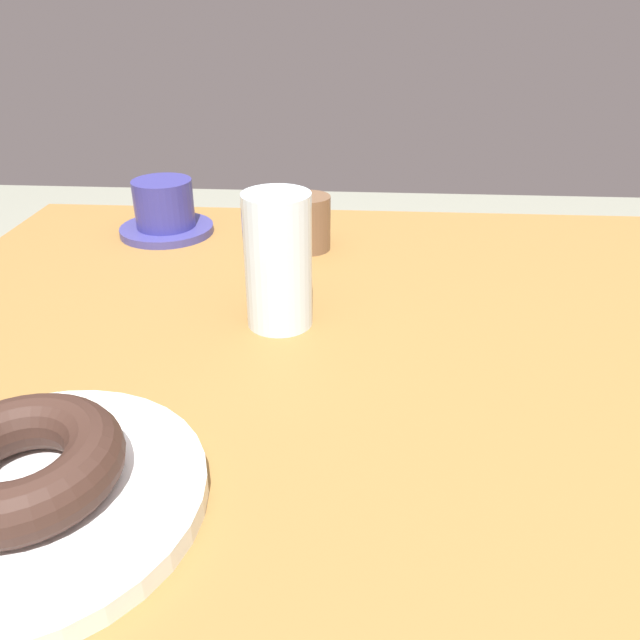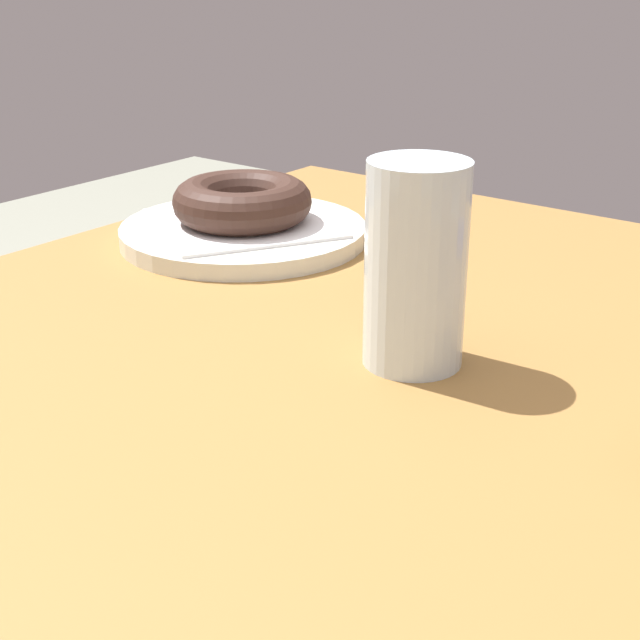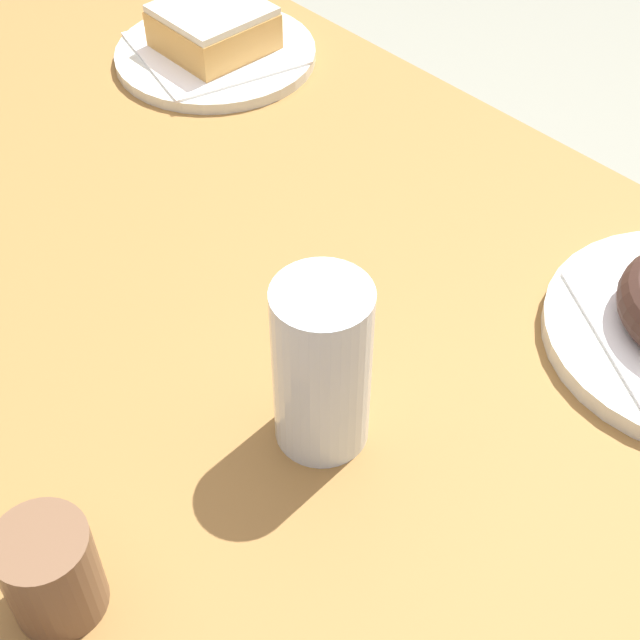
{
  "view_description": "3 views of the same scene",
  "coord_description": "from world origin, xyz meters",
  "px_view_note": "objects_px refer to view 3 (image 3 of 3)",
  "views": [
    {
      "loc": [
        0.13,
        0.51,
        1.05
      ],
      "look_at": [
        0.16,
        0.02,
        0.79
      ],
      "focal_mm": 35.26,
      "sensor_mm": 36.0,
      "label": 1
    },
    {
      "loc": [
        -0.25,
        -0.3,
        1.0
      ],
      "look_at": [
        0.18,
        0.03,
        0.78
      ],
      "focal_mm": 51.81,
      "sensor_mm": 36.0,
      "label": 2
    },
    {
      "loc": [
        0.48,
        -0.28,
        1.25
      ],
      "look_at": [
        0.15,
        0.03,
        0.78
      ],
      "focal_mm": 51.96,
      "sensor_mm": 36.0,
      "label": 3
    }
  ],
  "objects_px": {
    "water_glass": "(322,367)",
    "sugar_jar": "(51,572)",
    "donut_glazed_square": "(213,27)",
    "plate_glazed_square": "(216,54)"
  },
  "relations": [
    {
      "from": "water_glass",
      "to": "sugar_jar",
      "type": "xyz_separation_m",
      "value": [
        -0.01,
        -0.19,
        -0.03
      ]
    },
    {
      "from": "donut_glazed_square",
      "to": "water_glass",
      "type": "distance_m",
      "value": 0.49
    },
    {
      "from": "sugar_jar",
      "to": "donut_glazed_square",
      "type": "bearing_deg",
      "value": 133.33
    },
    {
      "from": "plate_glazed_square",
      "to": "sugar_jar",
      "type": "distance_m",
      "value": 0.6
    },
    {
      "from": "donut_glazed_square",
      "to": "sugar_jar",
      "type": "xyz_separation_m",
      "value": [
        0.41,
        -0.44,
        -0.0
      ]
    },
    {
      "from": "plate_glazed_square",
      "to": "sugar_jar",
      "type": "height_order",
      "value": "sugar_jar"
    },
    {
      "from": "plate_glazed_square",
      "to": "water_glass",
      "type": "bearing_deg",
      "value": -29.97
    },
    {
      "from": "plate_glazed_square",
      "to": "donut_glazed_square",
      "type": "xyz_separation_m",
      "value": [
        0.0,
        0.0,
        0.03
      ]
    },
    {
      "from": "plate_glazed_square",
      "to": "donut_glazed_square",
      "type": "relative_size",
      "value": 2.08
    },
    {
      "from": "plate_glazed_square",
      "to": "water_glass",
      "type": "relative_size",
      "value": 1.6
    }
  ]
}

